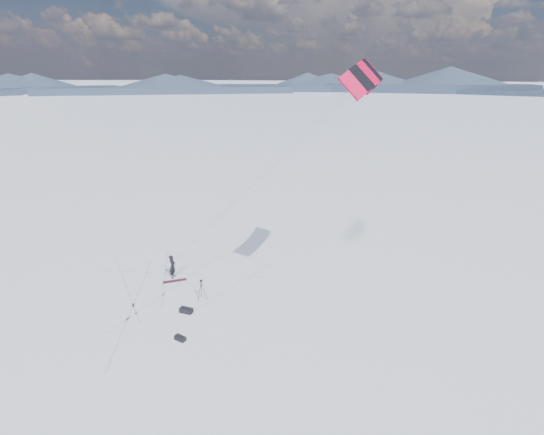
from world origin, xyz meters
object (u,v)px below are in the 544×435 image
at_px(snowkiter, 174,277).
at_px(snowboard, 175,281).
at_px(gear_bag_a, 186,310).
at_px(gear_bag_b, 180,338).
at_px(tripod, 201,287).

height_order(snowkiter, snowboard, snowkiter).
bearing_deg(gear_bag_a, snowboard, 131.78).
bearing_deg(gear_bag_b, tripod, 114.27).
height_order(snowboard, tripod, tripod).
relative_size(snowkiter, gear_bag_a, 2.13).
bearing_deg(snowkiter, gear_bag_b, -162.79).
xyz_separation_m(snowboard, gear_bag_b, (3.99, -5.36, 0.10)).
height_order(tripod, gear_bag_a, tripod).
distance_m(snowkiter, tripod, 3.95).
height_order(snowkiter, gear_bag_a, snowkiter).
bearing_deg(snowkiter, tripod, -137.91).
bearing_deg(tripod, gear_bag_b, -84.34).
xyz_separation_m(snowkiter, tripod, (3.39, -1.81, 0.90)).
relative_size(snowboard, gear_bag_b, 2.38).
relative_size(snowkiter, gear_bag_b, 2.51).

